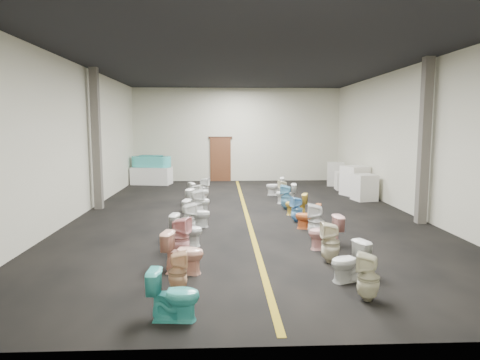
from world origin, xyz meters
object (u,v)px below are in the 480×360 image
(toilet_left_7, at_px, (196,204))
(toilet_right_11, at_px, (275,186))
(toilet_left_6, at_px, (197,213))
(toilet_right_1, at_px, (349,262))
(appliance_crate_b, at_px, (355,181))
(toilet_left_1, at_px, (178,272))
(toilet_right_9, at_px, (286,194))
(toilet_right_6, at_px, (297,209))
(toilet_right_7, at_px, (296,204))
(toilet_right_5, at_px, (308,216))
(display_table, at_px, (152,176))
(toilet_left_4, at_px, (187,230))
(toilet_left_9, at_px, (196,196))
(toilet_left_5, at_px, (188,219))
(toilet_left_0, at_px, (174,295))
(toilet_left_11, at_px, (204,188))
(toilet_left_10, at_px, (199,192))
(toilet_right_10, at_px, (283,190))
(appliance_crate_a, at_px, (364,187))
(bathtub, at_px, (151,161))
(appliance_crate_c, at_px, (344,181))
(toilet_right_3, at_px, (325,232))
(toilet_right_2, at_px, (330,243))
(toilet_left_3, at_px, (180,237))
(toilet_right_8, at_px, (286,197))
(appliance_crate_d, at_px, (336,174))
(toilet_left_8, at_px, (199,201))
(toilet_right_0, at_px, (368,277))
(toilet_right_4, at_px, (316,222))
(toilet_left_2, at_px, (183,253))

(toilet_left_7, relative_size, toilet_right_11, 1.19)
(toilet_left_6, distance_m, toilet_right_1, 5.05)
(appliance_crate_b, height_order, toilet_left_1, appliance_crate_b)
(toilet_right_9, bearing_deg, toilet_right_6, 2.53)
(toilet_right_7, bearing_deg, toilet_right_5, 16.86)
(display_table, height_order, toilet_left_4, display_table)
(toilet_left_9, bearing_deg, toilet_left_5, -165.25)
(toilet_left_0, xyz_separation_m, toilet_left_6, (0.00, 5.54, 0.01))
(toilet_left_11, bearing_deg, toilet_left_10, -172.77)
(display_table, relative_size, toilet_left_11, 2.32)
(toilet_right_10, bearing_deg, toilet_right_7, -15.77)
(toilet_left_7, bearing_deg, toilet_left_1, 162.14)
(appliance_crate_a, xyz_separation_m, toilet_left_9, (-6.00, -1.08, -0.09))
(bathtub, xyz_separation_m, toilet_left_9, (2.38, -5.78, -0.69))
(display_table, xyz_separation_m, toilet_right_11, (5.31, -3.43, -0.04))
(toilet_left_1, bearing_deg, toilet_right_10, -25.43)
(bathtub, relative_size, appliance_crate_c, 2.41)
(toilet_left_4, xyz_separation_m, toilet_right_5, (3.04, 1.45, -0.03))
(toilet_left_1, bearing_deg, toilet_right_3, -58.90)
(toilet_right_2, distance_m, toilet_right_10, 7.39)
(toilet_right_9, bearing_deg, toilet_left_4, -25.38)
(toilet_left_1, distance_m, toilet_right_6, 5.73)
(appliance_crate_b, relative_size, toilet_right_9, 1.62)
(toilet_left_3, bearing_deg, display_table, 30.46)
(appliance_crate_a, distance_m, toilet_right_11, 3.33)
(display_table, xyz_separation_m, toilet_right_8, (5.31, -6.24, 0.00))
(toilet_left_3, height_order, toilet_left_7, toilet_left_7)
(toilet_left_0, distance_m, toilet_right_3, 4.41)
(appliance_crate_a, distance_m, toilet_left_10, 5.96)
(appliance_crate_d, xyz_separation_m, toilet_left_0, (-5.82, -13.31, -0.16))
(toilet_left_9, bearing_deg, toilet_right_11, -36.72)
(toilet_left_8, relative_size, toilet_left_11, 0.97)
(toilet_left_1, relative_size, toilet_right_9, 0.96)
(toilet_left_3, bearing_deg, toilet_right_10, -5.63)
(toilet_right_0, distance_m, toilet_right_10, 9.25)
(toilet_left_8, relative_size, toilet_right_7, 1.10)
(toilet_left_7, distance_m, toilet_right_4, 3.81)
(toilet_left_2, xyz_separation_m, toilet_right_1, (2.90, -0.53, -0.04))
(toilet_left_3, bearing_deg, toilet_left_5, 17.88)
(appliance_crate_a, bearing_deg, toilet_right_11, 157.52)
(display_table, distance_m, toilet_right_2, 12.87)
(toilet_left_7, bearing_deg, toilet_right_1, -168.47)
(toilet_right_7, bearing_deg, toilet_right_3, 16.69)
(toilet_left_0, xyz_separation_m, toilet_left_4, (-0.12, 3.72, 0.00))
(toilet_left_1, height_order, toilet_left_6, toilet_left_6)
(toilet_left_7, distance_m, toilet_right_1, 5.93)
(toilet_left_4, distance_m, toilet_right_0, 4.39)
(toilet_left_5, distance_m, toilet_right_3, 3.37)
(appliance_crate_d, distance_m, toilet_left_6, 9.71)
(toilet_left_6, distance_m, toilet_right_5, 2.93)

